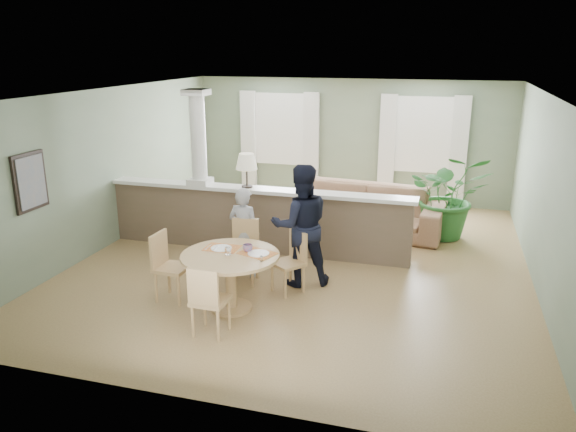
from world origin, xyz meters
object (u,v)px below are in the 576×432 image
(sofa, at_px, (363,209))
(houseplant, at_px, (449,196))
(chair_far_man, at_px, (292,259))
(chair_near, at_px, (208,298))
(child_person, at_px, (244,232))
(man_person, at_px, (301,225))
(chair_far_boy, at_px, (244,248))
(dining_table, at_px, (231,265))
(chair_side, at_px, (167,263))

(sofa, distance_m, houseplant, 1.58)
(chair_far_man, relative_size, chair_near, 0.98)
(child_person, height_order, man_person, man_person)
(houseplant, distance_m, chair_far_man, 3.72)
(houseplant, xyz_separation_m, chair_far_boy, (-2.87, -2.90, -0.27))
(dining_table, bearing_deg, chair_near, -89.81)
(child_person, relative_size, man_person, 0.77)
(chair_near, relative_size, child_person, 0.65)
(sofa, bearing_deg, dining_table, -100.96)
(dining_table, relative_size, chair_far_man, 1.46)
(sofa, height_order, chair_side, chair_side)
(chair_far_man, xyz_separation_m, chair_near, (-0.60, -1.56, 0.01))
(sofa, distance_m, chair_far_man, 3.03)
(chair_far_boy, distance_m, chair_near, 1.73)
(child_person, bearing_deg, chair_far_boy, 118.30)
(man_person, bearing_deg, chair_near, 46.04)
(dining_table, bearing_deg, chair_side, 176.18)
(houseplant, bearing_deg, dining_table, -124.95)
(houseplant, distance_m, man_person, 3.44)
(sofa, xyz_separation_m, child_person, (-1.40, -2.63, 0.26))
(chair_far_boy, height_order, man_person, man_person)
(chair_far_boy, relative_size, man_person, 0.52)
(chair_far_man, height_order, man_person, man_person)
(sofa, distance_m, chair_near, 4.68)
(houseplant, bearing_deg, child_person, -137.18)
(houseplant, height_order, chair_far_boy, houseplant)
(chair_far_boy, distance_m, chair_far_man, 0.80)
(houseplant, relative_size, chair_side, 1.65)
(chair_near, distance_m, child_person, 1.93)
(houseplant, bearing_deg, chair_side, -133.97)
(dining_table, distance_m, chair_side, 0.97)
(chair_far_boy, xyz_separation_m, man_person, (0.83, 0.13, 0.38))
(man_person, bearing_deg, chair_far_boy, -15.73)
(sofa, bearing_deg, chair_side, -113.67)
(chair_near, distance_m, man_person, 2.00)
(chair_near, height_order, chair_side, chair_side)
(dining_table, distance_m, man_person, 1.30)
(chair_far_boy, xyz_separation_m, chair_near, (0.18, -1.72, -0.02))
(sofa, distance_m, child_person, 2.99)
(sofa, xyz_separation_m, chair_near, (-1.16, -4.54, 0.07))
(houseplant, xyz_separation_m, chair_near, (-2.69, -4.62, -0.29))
(chair_far_boy, bearing_deg, chair_far_man, -19.34)
(man_person, bearing_deg, houseplant, -150.81)
(sofa, distance_m, dining_table, 3.95)
(sofa, relative_size, dining_table, 2.30)
(child_person, distance_m, man_person, 0.92)
(chair_near, relative_size, chair_side, 0.95)
(sofa, bearing_deg, chair_near, -98.17)
(dining_table, relative_size, chair_side, 1.36)
(chair_near, relative_size, man_person, 0.50)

